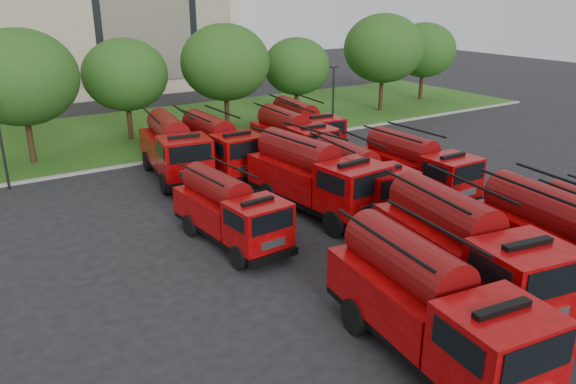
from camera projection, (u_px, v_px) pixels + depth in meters
name	position (u px, v px, depth m)	size (l,w,h in m)	color
ground	(354.00, 266.00, 22.05)	(140.00, 140.00, 0.00)	black
lawn	(136.00, 132.00, 42.56)	(70.00, 16.00, 0.12)	#1F4713
curb	(177.00, 157.00, 36.16)	(70.00, 0.30, 0.14)	gray
tree_2	(20.00, 77.00, 33.12)	(6.72, 6.72, 8.22)	#382314
tree_3	(125.00, 75.00, 38.90)	(5.88, 5.88, 7.19)	#382314
tree_4	(225.00, 62.00, 41.12)	(6.55, 6.55, 8.01)	#382314
tree_5	(297.00, 66.00, 45.78)	(5.46, 5.46, 6.68)	#382314
tree_6	(384.00, 48.00, 48.31)	(6.89, 6.89, 8.42)	#382314
tree_7	(424.00, 50.00, 53.70)	(6.05, 6.05, 7.39)	#382314
lamp_post_0	(0.00, 138.00, 29.53)	(0.60, 0.25, 5.11)	black
lamp_post_1	(333.00, 97.00, 40.79)	(0.60, 0.25, 5.11)	black
fire_truck_0	(429.00, 304.00, 16.02)	(3.56, 7.88, 3.47)	black
fire_truck_1	(464.00, 248.00, 19.35)	(4.02, 8.25, 3.60)	black
fire_truck_2	(566.00, 242.00, 20.01)	(3.64, 7.92, 3.48)	black
fire_truck_4	(230.00, 210.00, 23.60)	(2.73, 6.58, 2.93)	black
fire_truck_5	(314.00, 176.00, 26.90)	(3.44, 8.05, 3.57)	black
fire_truck_6	(357.00, 178.00, 27.31)	(3.20, 7.18, 3.16)	black
fire_truck_7	(416.00, 167.00, 29.05)	(2.59, 6.96, 3.16)	black
fire_truck_8	(174.00, 148.00, 32.01)	(3.64, 7.82, 3.43)	black
fire_truck_9	(218.00, 146.00, 32.71)	(2.76, 7.30, 3.30)	black
fire_truck_10	(292.00, 138.00, 34.55)	(2.89, 7.25, 3.25)	black
fire_truck_11	(303.00, 127.00, 37.27)	(3.25, 7.40, 3.26)	black
firefighter_4	(373.00, 240.00, 24.32)	(0.84, 0.55, 1.72)	black
firefighter_5	(429.00, 180.00, 32.01)	(1.45, 0.63, 1.57)	maroon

